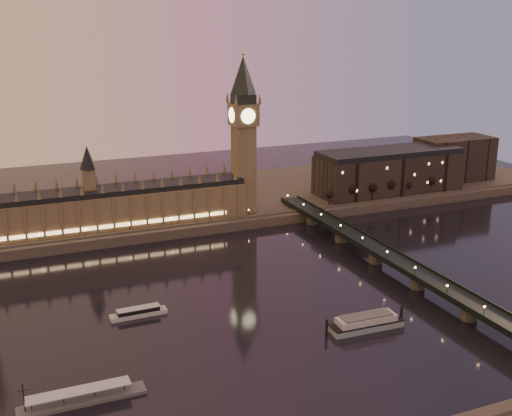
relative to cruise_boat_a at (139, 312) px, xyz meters
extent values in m
plane|color=black|center=(44.46, -4.04, -1.82)|extent=(700.00, 700.00, 0.00)
cube|color=#423D35|center=(74.46, 160.96, 1.18)|extent=(560.00, 130.00, 6.00)
cube|color=brown|center=(4.46, 116.96, 15.18)|extent=(180.00, 26.00, 22.00)
cube|color=black|center=(4.46, 116.96, 27.78)|extent=(180.00, 22.00, 3.20)
cube|color=#FFCC7F|center=(4.46, 103.46, 9.18)|extent=(153.00, 0.25, 2.20)
cube|color=brown|center=(98.46, 116.96, 33.18)|extent=(13.00, 13.00, 58.00)
cube|color=brown|center=(98.46, 116.96, 69.18)|extent=(16.00, 16.00, 14.00)
cylinder|color=#FFEAA5|center=(98.46, 108.78, 69.18)|extent=(9.60, 0.35, 9.60)
cylinder|color=#FFEAA5|center=(90.28, 116.96, 69.18)|extent=(0.35, 9.60, 9.60)
cube|color=black|center=(98.46, 116.96, 79.18)|extent=(13.00, 13.00, 6.00)
cone|color=black|center=(98.46, 116.96, 94.18)|extent=(17.68, 17.68, 24.00)
sphere|color=gold|center=(98.46, 116.96, 107.18)|extent=(2.00, 2.00, 2.00)
cube|color=black|center=(136.46, -4.04, 6.18)|extent=(13.00, 260.00, 2.00)
cube|color=black|center=(130.16, -4.04, 7.68)|extent=(0.60, 260.00, 1.00)
cube|color=black|center=(142.76, -4.04, 7.68)|extent=(0.60, 260.00, 1.00)
cube|color=black|center=(216.46, 122.96, 18.18)|extent=(110.00, 36.00, 28.00)
cube|color=black|center=(216.46, 122.96, 34.18)|extent=(108.00, 34.00, 4.00)
cube|color=black|center=(286.46, 134.96, 21.18)|extent=(60.00, 30.00, 34.00)
cylinder|color=black|center=(156.06, 104.96, 8.61)|extent=(0.70, 0.70, 8.86)
sphere|color=black|center=(156.06, 104.96, 13.24)|extent=(5.91, 5.91, 5.91)
cylinder|color=black|center=(173.08, 104.96, 8.61)|extent=(0.70, 0.70, 8.86)
sphere|color=black|center=(173.08, 104.96, 13.24)|extent=(5.91, 5.91, 5.91)
cylinder|color=black|center=(190.10, 104.96, 8.61)|extent=(0.70, 0.70, 8.86)
sphere|color=black|center=(190.10, 104.96, 13.24)|extent=(5.91, 5.91, 5.91)
cylinder|color=black|center=(207.13, 104.96, 8.61)|extent=(0.70, 0.70, 8.86)
sphere|color=black|center=(207.13, 104.96, 13.24)|extent=(5.91, 5.91, 5.91)
cylinder|color=black|center=(224.15, 104.96, 8.61)|extent=(0.70, 0.70, 8.86)
sphere|color=black|center=(224.15, 104.96, 13.24)|extent=(5.91, 5.91, 5.91)
cylinder|color=black|center=(241.17, 104.96, 8.61)|extent=(0.70, 0.70, 8.86)
sphere|color=black|center=(241.17, 104.96, 13.24)|extent=(5.91, 5.91, 5.91)
cube|color=silver|center=(0.00, 0.00, -0.87)|extent=(25.89, 6.00, 1.89)
cube|color=black|center=(0.00, 0.00, 1.02)|extent=(19.17, 4.89, 1.89)
cube|color=silver|center=(0.00, 0.00, 2.14)|extent=(19.69, 5.12, 0.34)
cube|color=#849CA8|center=(88.84, -50.79, -0.47)|extent=(33.50, 10.33, 2.70)
cube|color=black|center=(88.84, -50.79, 1.14)|extent=(33.50, 10.33, 0.52)
cube|color=silver|center=(88.84, -50.79, 2.75)|extent=(27.24, 9.11, 2.70)
cube|color=#595B5E|center=(88.84, -50.79, 4.46)|extent=(23.05, 7.95, 0.73)
cylinder|color=black|center=(70.16, -49.24, 1.71)|extent=(1.14, 1.14, 7.06)
cylinder|color=black|center=(107.53, -50.35, 1.71)|extent=(1.14, 1.14, 7.06)
cube|color=#595B5E|center=(-33.65, -59.97, -1.18)|extent=(44.64, 7.44, 1.28)
cube|color=silver|center=(-34.72, -59.97, 3.02)|extent=(36.14, 6.38, 0.32)
cylinder|color=black|center=(-52.79, -59.97, 4.77)|extent=(0.43, 0.43, 10.63)
cylinder|color=black|center=(-52.79, -59.97, 7.43)|extent=(4.25, 0.26, 0.26)
camera|label=1|loc=(-53.79, -266.07, 128.27)|focal=45.00mm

